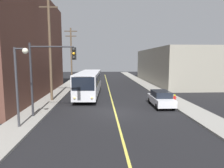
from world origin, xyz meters
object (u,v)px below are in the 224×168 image
at_px(utility_pole_mid, 71,54).
at_px(traffic_signal_left_corner, 50,66).
at_px(parked_car_white, 161,98).
at_px(city_bus, 89,82).
at_px(street_lamp_left, 19,76).
at_px(utility_pole_near, 50,43).
at_px(fire_hydrant, 175,98).

height_order(utility_pole_mid, traffic_signal_left_corner, utility_pole_mid).
bearing_deg(traffic_signal_left_corner, parked_car_white, 17.96).
height_order(city_bus, utility_pole_mid, utility_pole_mid).
height_order(utility_pole_mid, street_lamp_left, utility_pole_mid).
distance_m(city_bus, parked_car_white, 10.05).
bearing_deg(parked_car_white, utility_pole_near, 165.11).
bearing_deg(utility_pole_near, city_bus, 37.98).
bearing_deg(fire_hydrant, utility_pole_near, 172.74).
bearing_deg(utility_pole_mid, traffic_signal_left_corner, -86.23).
height_order(utility_pole_near, utility_pole_mid, utility_pole_near).
distance_m(city_bus, street_lamp_left, 13.07).
height_order(city_bus, traffic_signal_left_corner, traffic_signal_left_corner).
distance_m(city_bus, utility_pole_near, 7.10).
relative_size(utility_pole_near, fire_hydrant, 14.12).
bearing_deg(city_bus, utility_pole_near, -142.02).
relative_size(city_bus, utility_pole_near, 1.03).
xyz_separation_m(utility_pole_near, fire_hydrant, (13.81, -1.76, -6.03)).
distance_m(parked_car_white, fire_hydrant, 2.43).
height_order(parked_car_white, traffic_signal_left_corner, traffic_signal_left_corner).
xyz_separation_m(utility_pole_mid, fire_hydrant, (13.71, -17.20, -5.33)).
height_order(utility_pole_near, traffic_signal_left_corner, utility_pole_near).
relative_size(city_bus, traffic_signal_left_corner, 2.04).
xyz_separation_m(parked_car_white, utility_pole_near, (-11.84, 3.15, 5.77)).
bearing_deg(utility_pole_near, fire_hydrant, -7.26).
xyz_separation_m(parked_car_white, street_lamp_left, (-11.70, -5.93, 2.90)).
bearing_deg(utility_pole_near, utility_pole_mid, 89.60).
distance_m(utility_pole_near, utility_pole_mid, 15.46).
height_order(city_bus, parked_car_white, city_bus).
height_order(street_lamp_left, fire_hydrant, street_lamp_left).
height_order(parked_car_white, utility_pole_mid, utility_pole_mid).
bearing_deg(street_lamp_left, utility_pole_near, 90.86).
bearing_deg(utility_pole_mid, street_lamp_left, -89.93).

